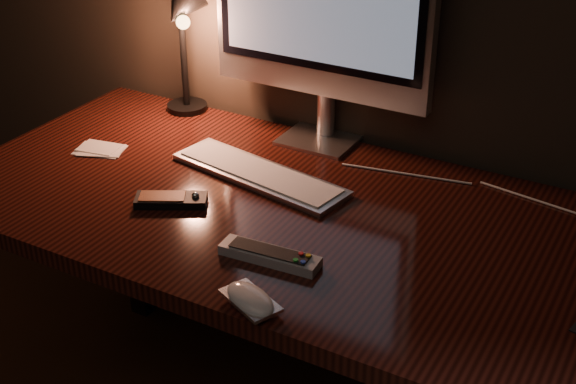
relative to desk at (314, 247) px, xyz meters
The scene contains 9 objects.
desk is the anchor object (origin of this frame).
monitor 0.55m from the desk, 115.86° to the left, with size 0.56×0.16×0.58m.
keyboard 0.21m from the desk, behind, with size 0.44×0.12×0.02m, color silver.
mouse 0.44m from the desk, 78.44° to the right, with size 0.12×0.06×0.02m, color white.
media_remote 0.34m from the desk, 144.95° to the right, with size 0.16×0.12×0.03m.
tv_remote 0.30m from the desk, 81.59° to the right, with size 0.20×0.06×0.03m.
papers 0.59m from the desk, behind, with size 0.12×0.08×0.01m, color white.
desk_lamp 0.67m from the desk, 155.40° to the left, with size 0.17×0.19×0.36m.
cable 0.37m from the desk, 34.20° to the left, with size 0.01×0.01×0.58m, color white.
Camera 1 is at (0.69, 0.56, 1.60)m, focal length 50.00 mm.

